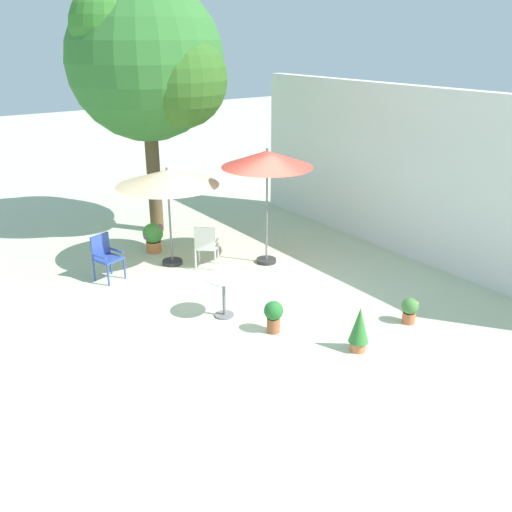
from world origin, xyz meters
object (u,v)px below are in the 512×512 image
(patio_umbrella_1, at_px, (267,160))
(patio_chair_0, at_px, (206,244))
(shade_tree, at_px, (149,61))
(patio_umbrella_0, at_px, (167,179))
(patio_chair_1, at_px, (105,254))
(potted_plant_0, at_px, (410,309))
(potted_plant_2, at_px, (359,328))
(potted_plant_1, at_px, (153,236))
(potted_plant_3, at_px, (273,315))
(cafe_table_0, at_px, (224,290))

(patio_umbrella_1, height_order, patio_chair_0, patio_umbrella_1)
(shade_tree, height_order, patio_umbrella_0, shade_tree)
(patio_chair_1, bearing_deg, patio_umbrella_0, 87.76)
(potted_plant_0, bearing_deg, patio_umbrella_0, -156.01)
(patio_umbrella_1, distance_m, potted_plant_0, 4.23)
(patio_umbrella_1, relative_size, potted_plant_0, 5.42)
(patio_umbrella_0, bearing_deg, potted_plant_2, 8.66)
(patio_chair_1, xyz_separation_m, potted_plant_2, (5.03, 2.23, -0.14))
(patio_umbrella_0, distance_m, potted_plant_1, 1.79)
(potted_plant_0, bearing_deg, patio_umbrella_1, -173.92)
(shade_tree, height_order, patio_chair_0, shade_tree)
(potted_plant_2, bearing_deg, potted_plant_3, -149.35)
(patio_umbrella_1, bearing_deg, potted_plant_1, -139.20)
(potted_plant_0, bearing_deg, cafe_table_0, -129.73)
(patio_umbrella_0, bearing_deg, potted_plant_3, 0.14)
(shade_tree, bearing_deg, patio_chair_1, -46.60)
(shade_tree, height_order, cafe_table_0, shade_tree)
(cafe_table_0, bearing_deg, potted_plant_3, 21.04)
(patio_umbrella_0, xyz_separation_m, potted_plant_0, (4.82, 2.15, -1.67))
(potted_plant_0, bearing_deg, patio_chair_0, -158.36)
(shade_tree, height_order, potted_plant_3, shade_tree)
(patio_chair_1, bearing_deg, potted_plant_0, 36.57)
(cafe_table_0, xyz_separation_m, potted_plant_3, (0.97, 0.37, -0.19))
(patio_umbrella_1, distance_m, cafe_table_0, 3.20)
(potted_plant_2, bearing_deg, patio_chair_1, -156.07)
(potted_plant_1, bearing_deg, patio_chair_1, -59.89)
(patio_chair_0, height_order, potted_plant_0, patio_chair_0)
(potted_plant_2, xyz_separation_m, potted_plant_3, (-1.26, -0.75, -0.08))
(cafe_table_0, bearing_deg, patio_umbrella_0, 172.41)
(patio_chair_0, height_order, potted_plant_1, patio_chair_0)
(patio_umbrella_0, distance_m, patio_umbrella_1, 2.12)
(patio_chair_0, xyz_separation_m, patio_chair_1, (-0.71, -1.97, -0.01))
(cafe_table_0, relative_size, patio_chair_1, 0.80)
(patio_chair_0, xyz_separation_m, potted_plant_0, (4.17, 1.65, -0.30))
(shade_tree, distance_m, patio_umbrella_0, 3.21)
(patio_umbrella_1, bearing_deg, shade_tree, -163.45)
(shade_tree, bearing_deg, patio_umbrella_1, 16.55)
(patio_chair_0, xyz_separation_m, potted_plant_3, (3.06, -0.48, -0.23))
(potted_plant_3, bearing_deg, potted_plant_2, 30.65)
(cafe_table_0, height_order, potted_plant_1, cafe_table_0)
(patio_umbrella_1, relative_size, potted_plant_3, 4.49)
(patio_chair_0, height_order, potted_plant_2, patio_chair_0)
(potted_plant_3, bearing_deg, patio_umbrella_1, 145.94)
(shade_tree, relative_size, cafe_table_0, 7.91)
(patio_umbrella_1, height_order, potted_plant_3, patio_umbrella_1)
(potted_plant_2, bearing_deg, patio_umbrella_1, 165.47)
(potted_plant_1, height_order, potted_plant_2, potted_plant_2)
(patio_umbrella_1, distance_m, potted_plant_1, 3.30)
(potted_plant_1, bearing_deg, potted_plant_2, 7.40)
(patio_umbrella_0, relative_size, patio_chair_1, 2.29)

